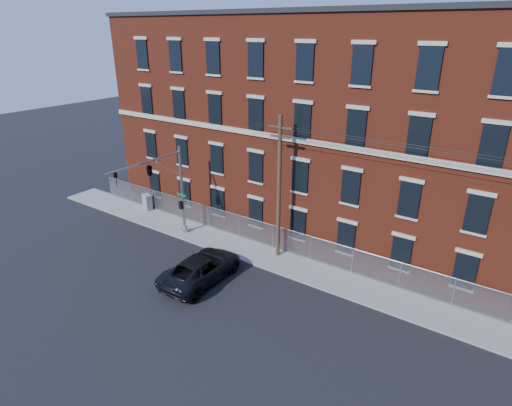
{
  "coord_description": "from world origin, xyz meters",
  "views": [
    {
      "loc": [
        15.87,
        -17.14,
        15.15
      ],
      "look_at": [
        1.23,
        4.0,
        4.48
      ],
      "focal_mm": 29.67,
      "sensor_mm": 36.0,
      "label": 1
    }
  ],
  "objects_px": {
    "utility_cabinet": "(147,202)",
    "utility_pole_near": "(279,186)",
    "traffic_signal_mast": "(158,177)",
    "pickup_truck": "(202,268)"
  },
  "relations": [
    {
      "from": "utility_pole_near",
      "to": "pickup_truck",
      "type": "relative_size",
      "value": 1.64
    },
    {
      "from": "traffic_signal_mast",
      "to": "utility_pole_near",
      "type": "distance_m",
      "value": 8.7
    },
    {
      "from": "pickup_truck",
      "to": "utility_cabinet",
      "type": "bearing_deg",
      "value": -27.9
    },
    {
      "from": "utility_pole_near",
      "to": "traffic_signal_mast",
      "type": "bearing_deg",
      "value": -156.86
    },
    {
      "from": "traffic_signal_mast",
      "to": "pickup_truck",
      "type": "distance_m",
      "value": 7.48
    },
    {
      "from": "utility_pole_near",
      "to": "utility_cabinet",
      "type": "bearing_deg",
      "value": 178.36
    },
    {
      "from": "traffic_signal_mast",
      "to": "utility_cabinet",
      "type": "xyz_separation_m",
      "value": [
        -5.98,
        3.82,
        -4.59
      ]
    },
    {
      "from": "traffic_signal_mast",
      "to": "utility_cabinet",
      "type": "height_order",
      "value": "traffic_signal_mast"
    },
    {
      "from": "utility_cabinet",
      "to": "utility_pole_near",
      "type": "bearing_deg",
      "value": 18.2
    },
    {
      "from": "pickup_truck",
      "to": "utility_pole_near",
      "type": "bearing_deg",
      "value": -115.11
    }
  ]
}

